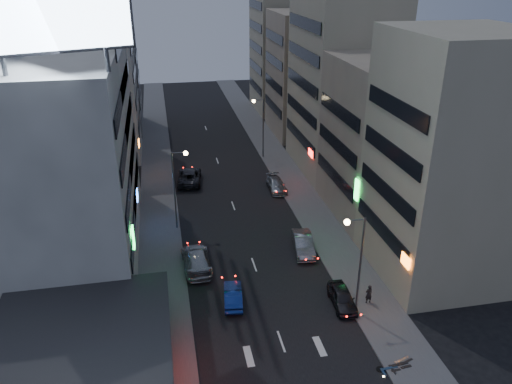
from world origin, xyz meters
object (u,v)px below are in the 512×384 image
object	(u,v)px
parked_car_left	(189,176)
scooter_silver_a	(425,382)
scooter_blue	(398,359)
scooter_black_b	(408,354)
person	(369,294)
road_car_silver	(196,259)
parked_car_right_mid	(303,244)
parked_car_right_far	(276,185)
parked_car_right_near	(342,298)
road_car_blue	(233,295)
scooter_silver_b	(409,349)

from	to	relation	value
parked_car_left	scooter_silver_a	world-z (taller)	parked_car_left
scooter_blue	scooter_black_b	distance (m)	0.83
scooter_silver_a	person	bearing A→B (deg)	8.26
road_car_silver	person	xyz separation A→B (m)	(12.65, -7.68, 0.08)
person	scooter_black_b	xyz separation A→B (m)	(0.06, -6.44, -0.17)
parked_car_right_mid	parked_car_left	bearing A→B (deg)	124.26
parked_car_right_far	scooter_black_b	distance (m)	28.86
parked_car_right_near	road_car_blue	xyz separation A→B (m)	(-8.23, 1.97, -0.04)
parked_car_left	parked_car_right_mid	bearing A→B (deg)	122.93
parked_car_right_near	road_car_blue	size ratio (longest dim) A/B	1.02
parked_car_right_far	person	bearing A→B (deg)	-83.97
scooter_blue	scooter_black_b	world-z (taller)	scooter_black_b
scooter_silver_b	parked_car_right_far	bearing A→B (deg)	-13.63
scooter_silver_a	parked_car_left	bearing A→B (deg)	26.69
parked_car_right_mid	scooter_blue	bearing A→B (deg)	-74.66
parked_car_right_near	parked_car_right_far	xyz separation A→B (m)	(0.00, 22.09, -0.02)
road_car_blue	person	bearing A→B (deg)	174.33
scooter_silver_a	parked_car_right_near	bearing A→B (deg)	20.92
scooter_silver_a	scooter_black_b	size ratio (longest dim) A/B	0.94
parked_car_right_far	road_car_blue	bearing A→B (deg)	-111.47
person	road_car_blue	bearing A→B (deg)	-18.98
parked_car_right_near	person	bearing A→B (deg)	-3.88
parked_car_right_near	scooter_silver_a	size ratio (longest dim) A/B	2.11
scooter_black_b	scooter_silver_a	bearing A→B (deg)	173.23
parked_car_right_mid	road_car_silver	bearing A→B (deg)	-167.46
parked_car_right_mid	person	size ratio (longest dim) A/B	3.00
parked_car_right_far	person	xyz separation A→B (m)	(2.05, -22.35, 0.24)
parked_car_left	scooter_blue	world-z (taller)	parked_car_left
person	scooter_silver_a	distance (m)	8.85
parked_car_right_mid	road_car_silver	world-z (taller)	road_car_silver
parked_car_right_near	road_car_silver	distance (m)	12.94
person	scooter_blue	size ratio (longest dim) A/B	0.88
parked_car_left	scooter_black_b	distance (m)	35.07
scooter_silver_b	scooter_silver_a	bearing A→B (deg)	154.50
person	scooter_blue	world-z (taller)	person
scooter_black_b	road_car_blue	bearing A→B (deg)	44.33
parked_car_right_near	parked_car_right_far	distance (m)	22.09
road_car_silver	scooter_silver_b	distance (m)	18.85
parked_car_left	road_car_blue	bearing A→B (deg)	99.96
parked_car_right_mid	road_car_silver	xyz separation A→B (m)	(-9.85, -0.85, 0.05)
parked_car_right_far	parked_car_right_near	bearing A→B (deg)	-89.21
road_car_blue	scooter_black_b	xyz separation A→B (m)	(10.34, -8.67, 0.09)
road_car_blue	parked_car_right_near	bearing A→B (deg)	173.11
scooter_silver_a	scooter_silver_b	size ratio (longest dim) A/B	1.09
scooter_blue	person	bearing A→B (deg)	-8.94
parked_car_right_mid	parked_car_left	world-z (taller)	parked_car_left
parked_car_right_far	scooter_silver_b	distance (m)	28.41
road_car_blue	road_car_silver	xyz separation A→B (m)	(-2.37, 5.45, 0.18)
parked_car_right_far	scooter_silver_b	bearing A→B (deg)	-84.33
scooter_black_b	parked_car_left	bearing A→B (deg)	14.15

